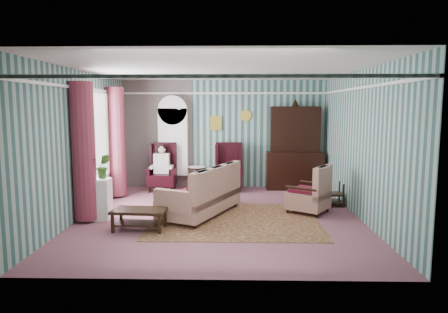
{
  "coord_description": "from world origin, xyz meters",
  "views": [
    {
      "loc": [
        0.27,
        -7.83,
        2.18
      ],
      "look_at": [
        0.07,
        0.6,
        1.13
      ],
      "focal_mm": 32.0,
      "sensor_mm": 36.0,
      "label": 1
    }
  ],
  "objects_px": {
    "wingback_right": "(229,167)",
    "coffee_table": "(140,220)",
    "floral_armchair": "(308,187)",
    "plant_stand": "(96,199)",
    "dresser_hutch": "(295,145)",
    "bookcase": "(173,147)",
    "seated_woman": "(162,168)",
    "nest_table": "(332,194)",
    "sofa": "(200,189)",
    "wingback_left": "(162,167)",
    "round_side_table": "(197,178)"
  },
  "relations": [
    {
      "from": "wingback_right",
      "to": "round_side_table",
      "type": "distance_m",
      "value": 0.92
    },
    {
      "from": "plant_stand",
      "to": "floral_armchair",
      "type": "bearing_deg",
      "value": 8.23
    },
    {
      "from": "dresser_hutch",
      "to": "bookcase",
      "type": "bearing_deg",
      "value": 177.89
    },
    {
      "from": "wingback_left",
      "to": "coffee_table",
      "type": "xyz_separation_m",
      "value": [
        0.2,
        -3.41,
        -0.44
      ]
    },
    {
      "from": "round_side_table",
      "to": "coffee_table",
      "type": "xyz_separation_m",
      "value": [
        -0.7,
        -3.56,
        -0.11
      ]
    },
    {
      "from": "nest_table",
      "to": "plant_stand",
      "type": "distance_m",
      "value": 5.02
    },
    {
      "from": "plant_stand",
      "to": "coffee_table",
      "type": "relative_size",
      "value": 0.84
    },
    {
      "from": "wingback_left",
      "to": "bookcase",
      "type": "bearing_deg",
      "value": 57.34
    },
    {
      "from": "bookcase",
      "to": "coffee_table",
      "type": "xyz_separation_m",
      "value": [
        -0.05,
        -3.8,
        -0.93
      ]
    },
    {
      "from": "wingback_right",
      "to": "dresser_hutch",
      "type": "bearing_deg",
      "value": 8.77
    },
    {
      "from": "nest_table",
      "to": "coffee_table",
      "type": "height_order",
      "value": "nest_table"
    },
    {
      "from": "bookcase",
      "to": "floral_armchair",
      "type": "height_order",
      "value": "bookcase"
    },
    {
      "from": "plant_stand",
      "to": "sofa",
      "type": "distance_m",
      "value": 2.04
    },
    {
      "from": "plant_stand",
      "to": "nest_table",
      "type": "bearing_deg",
      "value": 13.84
    },
    {
      "from": "floral_armchair",
      "to": "round_side_table",
      "type": "bearing_deg",
      "value": 82.13
    },
    {
      "from": "dresser_hutch",
      "to": "wingback_right",
      "type": "relative_size",
      "value": 1.89
    },
    {
      "from": "plant_stand",
      "to": "sofa",
      "type": "xyz_separation_m",
      "value": [
        2.0,
        0.4,
        0.13
      ]
    },
    {
      "from": "round_side_table",
      "to": "coffee_table",
      "type": "height_order",
      "value": "round_side_table"
    },
    {
      "from": "wingback_right",
      "to": "sofa",
      "type": "bearing_deg",
      "value": -103.18
    },
    {
      "from": "seated_woman",
      "to": "sofa",
      "type": "xyz_separation_m",
      "value": [
        1.2,
        -2.35,
        -0.06
      ]
    },
    {
      "from": "plant_stand",
      "to": "bookcase",
      "type": "bearing_deg",
      "value": 71.51
    },
    {
      "from": "bookcase",
      "to": "wingback_left",
      "type": "height_order",
      "value": "bookcase"
    },
    {
      "from": "sofa",
      "to": "coffee_table",
      "type": "xyz_separation_m",
      "value": [
        -1.0,
        -1.06,
        -0.34
      ]
    },
    {
      "from": "bookcase",
      "to": "wingback_left",
      "type": "relative_size",
      "value": 1.79
    },
    {
      "from": "wingback_right",
      "to": "coffee_table",
      "type": "distance_m",
      "value": 3.77
    },
    {
      "from": "bookcase",
      "to": "plant_stand",
      "type": "height_order",
      "value": "bookcase"
    },
    {
      "from": "bookcase",
      "to": "seated_woman",
      "type": "height_order",
      "value": "bookcase"
    },
    {
      "from": "sofa",
      "to": "wingback_right",
      "type": "bearing_deg",
      "value": 11.17
    },
    {
      "from": "wingback_right",
      "to": "plant_stand",
      "type": "relative_size",
      "value": 1.56
    },
    {
      "from": "dresser_hutch",
      "to": "round_side_table",
      "type": "height_order",
      "value": "dresser_hutch"
    },
    {
      "from": "plant_stand",
      "to": "coffee_table",
      "type": "bearing_deg",
      "value": -33.26
    },
    {
      "from": "dresser_hutch",
      "to": "plant_stand",
      "type": "height_order",
      "value": "dresser_hutch"
    },
    {
      "from": "sofa",
      "to": "coffee_table",
      "type": "bearing_deg",
      "value": 160.93
    },
    {
      "from": "dresser_hutch",
      "to": "seated_woman",
      "type": "relative_size",
      "value": 2.0
    },
    {
      "from": "seated_woman",
      "to": "coffee_table",
      "type": "xyz_separation_m",
      "value": [
        0.2,
        -3.41,
        -0.4
      ]
    },
    {
      "from": "coffee_table",
      "to": "round_side_table",
      "type": "bearing_deg",
      "value": 78.87
    },
    {
      "from": "round_side_table",
      "to": "seated_woman",
      "type": "bearing_deg",
      "value": -170.54
    },
    {
      "from": "sofa",
      "to": "plant_stand",
      "type": "bearing_deg",
      "value": 125.67
    },
    {
      "from": "wingback_left",
      "to": "round_side_table",
      "type": "relative_size",
      "value": 2.08
    },
    {
      "from": "bookcase",
      "to": "floral_armchair",
      "type": "bearing_deg",
      "value": -38.58
    },
    {
      "from": "bookcase",
      "to": "floral_armchair",
      "type": "relative_size",
      "value": 2.09
    },
    {
      "from": "wingback_right",
      "to": "nest_table",
      "type": "relative_size",
      "value": 2.31
    },
    {
      "from": "bookcase",
      "to": "plant_stand",
      "type": "distance_m",
      "value": 3.39
    },
    {
      "from": "wingback_left",
      "to": "floral_armchair",
      "type": "relative_size",
      "value": 1.17
    },
    {
      "from": "bookcase",
      "to": "nest_table",
      "type": "relative_size",
      "value": 4.15
    },
    {
      "from": "dresser_hutch",
      "to": "nest_table",
      "type": "distance_m",
      "value": 2.11
    },
    {
      "from": "coffee_table",
      "to": "bookcase",
      "type": "bearing_deg",
      "value": 89.25
    },
    {
      "from": "plant_stand",
      "to": "sofa",
      "type": "relative_size",
      "value": 0.39
    },
    {
      "from": "dresser_hutch",
      "to": "sofa",
      "type": "xyz_separation_m",
      "value": [
        -2.3,
        -2.62,
        -0.65
      ]
    },
    {
      "from": "floral_armchair",
      "to": "plant_stand",
      "type": "bearing_deg",
      "value": 132.6
    }
  ]
}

